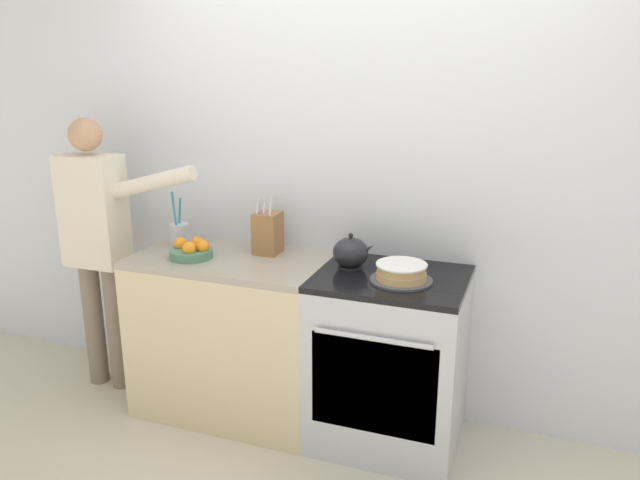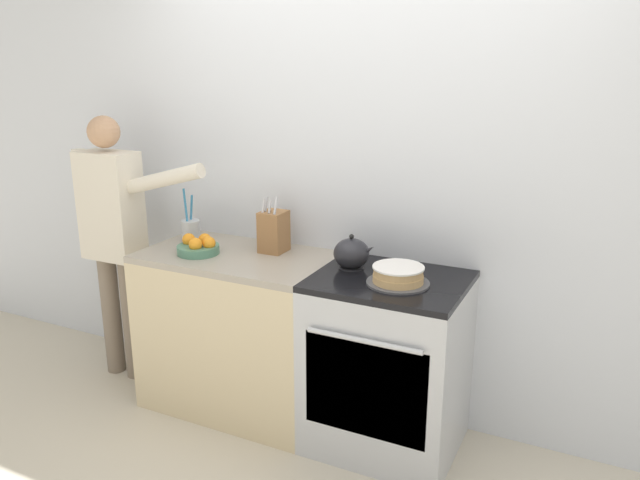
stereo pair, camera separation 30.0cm
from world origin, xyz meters
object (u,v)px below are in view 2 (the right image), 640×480
(utensil_crock, at_px, (191,230))
(person_baker, at_px, (114,227))
(stove_range, at_px, (387,363))
(tea_kettle, at_px, (352,254))
(layer_cake, at_px, (398,276))
(fruit_bowl, at_px, (199,247))
(knife_block, at_px, (274,231))

(utensil_crock, relative_size, person_baker, 0.19)
(stove_range, bearing_deg, tea_kettle, 164.79)
(tea_kettle, distance_m, utensil_crock, 0.99)
(stove_range, relative_size, layer_cake, 3.03)
(stove_range, xyz_separation_m, tea_kettle, (-0.22, 0.06, 0.52))
(stove_range, distance_m, tea_kettle, 0.56)
(utensil_crock, xyz_separation_m, fruit_bowl, (0.17, -0.16, -0.03))
(tea_kettle, xyz_separation_m, person_baker, (-1.46, -0.08, -0.02))
(utensil_crock, relative_size, fruit_bowl, 1.37)
(tea_kettle, xyz_separation_m, fruit_bowl, (-0.82, -0.14, -0.04))
(layer_cake, distance_m, fruit_bowl, 1.10)
(stove_range, distance_m, person_baker, 1.76)
(person_baker, bearing_deg, layer_cake, 8.97)
(person_baker, bearing_deg, tea_kettle, 13.14)
(fruit_bowl, bearing_deg, knife_block, 31.48)
(tea_kettle, xyz_separation_m, knife_block, (-0.48, 0.07, 0.04))
(stove_range, xyz_separation_m, person_baker, (-1.68, -0.02, 0.49))
(knife_block, bearing_deg, fruit_bowl, -148.52)
(stove_range, bearing_deg, person_baker, -179.40)
(stove_range, bearing_deg, utensil_crock, 176.09)
(layer_cake, bearing_deg, fruit_bowl, -178.74)
(layer_cake, bearing_deg, tea_kettle, 158.14)
(utensil_crock, bearing_deg, knife_block, 5.41)
(knife_block, xyz_separation_m, utensil_crock, (-0.51, -0.05, -0.04))
(utensil_crock, bearing_deg, tea_kettle, -1.31)
(layer_cake, bearing_deg, knife_block, 166.48)
(tea_kettle, bearing_deg, stove_range, -15.21)
(stove_range, xyz_separation_m, fruit_bowl, (-1.04, -0.08, 0.48))
(layer_cake, height_order, utensil_crock, utensil_crock)
(stove_range, distance_m, utensil_crock, 1.32)
(stove_range, bearing_deg, knife_block, 169.44)
(tea_kettle, distance_m, fruit_bowl, 0.83)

